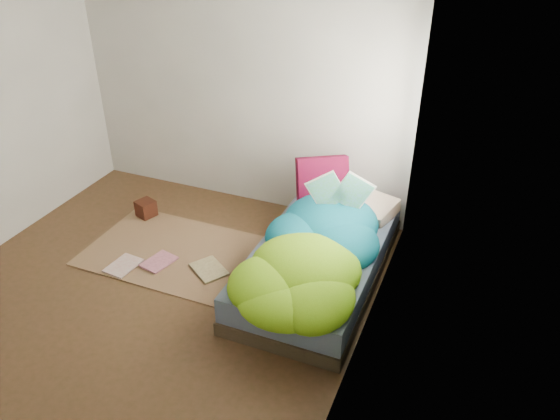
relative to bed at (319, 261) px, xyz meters
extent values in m
cube|color=#45321A|center=(-1.22, -0.72, -0.17)|extent=(3.50, 3.50, 0.00)
cube|color=#B8B6AF|center=(-1.22, 1.03, 1.13)|extent=(3.50, 0.04, 2.60)
cube|color=#B8B6AF|center=(0.53, -0.72, 1.13)|extent=(0.04, 3.50, 2.60)
cube|color=white|center=(0.52, 0.18, 1.23)|extent=(0.01, 1.00, 1.20)
cube|color=#342A1C|center=(0.00, 0.00, -0.11)|extent=(1.00, 2.00, 0.12)
cube|color=#4E5B7D|center=(0.00, 0.00, 0.06)|extent=(0.98, 1.96, 0.22)
cube|color=brown|center=(-1.37, -0.17, -0.16)|extent=(1.60, 1.10, 0.01)
cube|color=white|center=(0.20, 0.68, 0.23)|extent=(0.64, 0.50, 0.13)
cube|color=#49042B|center=(-0.21, 0.64, 0.41)|extent=(0.48, 0.37, 0.48)
cube|color=black|center=(-1.98, 0.28, -0.07)|extent=(0.21, 0.21, 0.17)
imported|color=silver|center=(-1.77, -0.54, -0.14)|extent=(0.26, 0.33, 0.02)
imported|color=pink|center=(-1.50, -0.36, -0.14)|extent=(0.28, 0.34, 0.03)
imported|color=tan|center=(-0.99, -0.41, -0.14)|extent=(0.41, 0.38, 0.03)
camera|label=1|loc=(1.14, -3.66, 2.79)|focal=35.00mm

